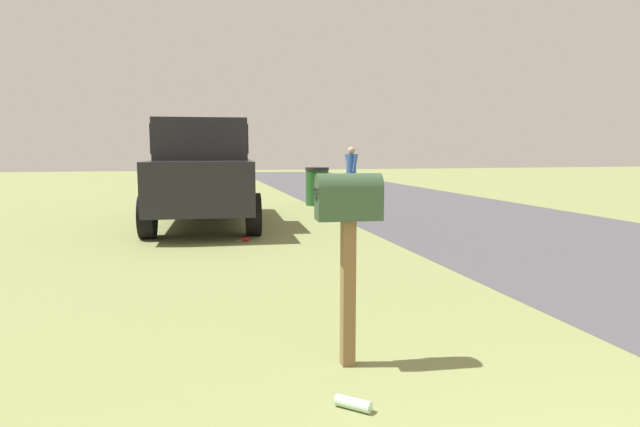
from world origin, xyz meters
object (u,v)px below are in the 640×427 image
object	(u,v)px
pedestrian	(351,170)
pickup_truck	(204,171)
trash_bin	(317,186)
mailbox	(348,214)

from	to	relation	value
pedestrian	pickup_truck	bearing A→B (deg)	28.16
pickup_truck	trash_bin	bearing A→B (deg)	139.77
pickup_truck	pedestrian	size ratio (longest dim) A/B	3.27
mailbox	pedestrian	size ratio (longest dim) A/B	0.84
pickup_truck	trash_bin	size ratio (longest dim) A/B	5.07
pickup_truck	pedestrian	distance (m)	6.17
trash_bin	pedestrian	bearing A→B (deg)	-50.90
trash_bin	mailbox	bearing A→B (deg)	167.87
mailbox	trash_bin	xyz separation A→B (m)	(10.73, -2.31, -0.55)
pickup_truck	mailbox	bearing A→B (deg)	9.69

